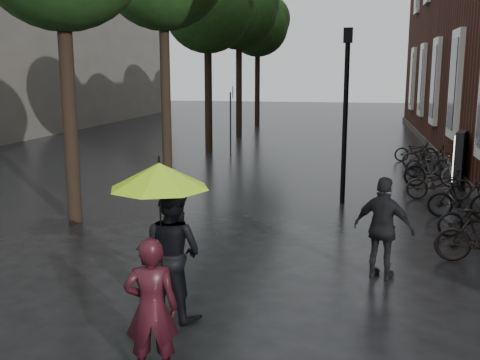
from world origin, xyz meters
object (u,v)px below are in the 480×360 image
(parked_bicycles, at_px, (440,177))
(ad_lightbox, at_px, (460,159))
(person_burgundy, at_px, (151,309))
(pedestrian_walking, at_px, (383,228))
(lamp_post, at_px, (346,99))
(person_black, at_px, (173,253))

(parked_bicycles, xyz_separation_m, ad_lightbox, (0.68, 1.00, 0.38))
(person_burgundy, xyz_separation_m, pedestrian_walking, (2.67, 3.74, 0.04))
(person_burgundy, relative_size, lamp_post, 0.37)
(person_black, bearing_deg, person_burgundy, 121.99)
(ad_lightbox, bearing_deg, person_burgundy, -97.90)
(pedestrian_walking, distance_m, lamp_post, 5.81)
(parked_bicycles, bearing_deg, person_burgundy, -112.58)
(pedestrian_walking, height_order, lamp_post, lamp_post)
(person_burgundy, height_order, person_black, person_black)
(parked_bicycles, relative_size, ad_lightbox, 7.50)
(person_burgundy, distance_m, pedestrian_walking, 4.59)
(ad_lightbox, bearing_deg, person_black, -102.35)
(person_black, relative_size, parked_bicycles, 0.15)
(person_black, distance_m, pedestrian_walking, 3.64)
(person_black, xyz_separation_m, pedestrian_walking, (2.96, 2.12, -0.07))
(lamp_post, bearing_deg, parked_bicycles, 33.76)
(person_black, distance_m, lamp_post, 8.07)
(person_black, relative_size, pedestrian_walking, 1.08)
(parked_bicycles, bearing_deg, lamp_post, -146.24)
(ad_lightbox, bearing_deg, parked_bicycles, -108.38)
(parked_bicycles, relative_size, lamp_post, 2.81)
(pedestrian_walking, distance_m, parked_bicycles, 7.49)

